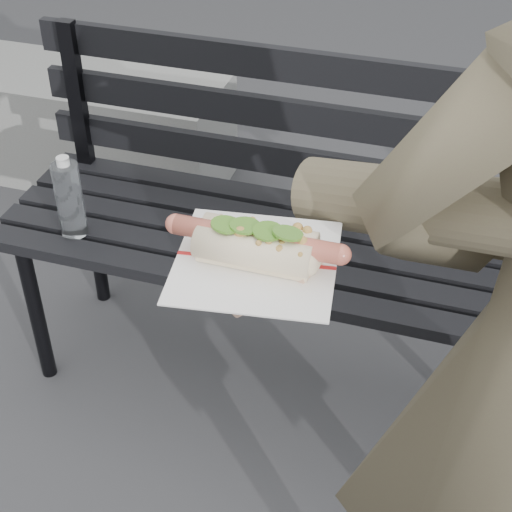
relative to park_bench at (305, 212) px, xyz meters
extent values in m
cylinder|color=black|center=(-0.66, -0.24, -0.30)|extent=(0.04, 0.04, 0.45)
cylinder|color=black|center=(-0.66, 0.10, -0.30)|extent=(0.04, 0.04, 0.45)
cube|color=black|center=(0.01, -0.25, -0.06)|extent=(1.50, 0.07, 0.03)
cube|color=black|center=(0.01, -0.16, -0.06)|extent=(1.50, 0.07, 0.03)
cube|color=black|center=(0.01, -0.07, -0.06)|extent=(1.50, 0.07, 0.03)
cube|color=black|center=(0.01, 0.02, -0.06)|extent=(1.50, 0.07, 0.03)
cube|color=black|center=(0.01, 0.11, -0.06)|extent=(1.50, 0.07, 0.03)
cube|color=black|center=(-0.66, 0.12, 0.15)|extent=(0.04, 0.03, 0.42)
cube|color=black|center=(0.01, 0.14, 0.05)|extent=(1.50, 0.02, 0.08)
cube|color=black|center=(0.01, 0.14, 0.18)|extent=(1.50, 0.02, 0.08)
cube|color=black|center=(0.01, 0.14, 0.31)|extent=(1.50, 0.02, 0.08)
cylinder|color=white|center=(-0.53, -0.19, 0.05)|extent=(0.06, 0.06, 0.19)
cylinder|color=white|center=(-0.53, -0.19, 0.16)|extent=(0.03, 0.03, 0.02)
cube|color=slate|center=(-1.10, 0.77, -0.32)|extent=(1.20, 0.40, 0.40)
cylinder|color=brown|center=(0.39, -0.74, 0.56)|extent=(0.51, 0.23, 0.19)
cylinder|color=#D8A384|center=(0.18, -0.83, 0.49)|extent=(0.09, 0.08, 0.07)
ellipsoid|color=#D8A384|center=(0.14, -0.84, 0.49)|extent=(0.10, 0.11, 0.03)
cylinder|color=#D8A384|center=(0.08, -0.87, 0.49)|extent=(0.06, 0.02, 0.02)
cylinder|color=#D8A384|center=(0.08, -0.85, 0.49)|extent=(0.06, 0.02, 0.02)
cylinder|color=#D8A384|center=(0.08, -0.83, 0.49)|extent=(0.06, 0.02, 0.02)
cylinder|color=#D8A384|center=(0.08, -0.81, 0.49)|extent=(0.06, 0.02, 0.02)
cylinder|color=#D8A384|center=(0.15, -0.89, 0.49)|extent=(0.04, 0.05, 0.02)
cube|color=white|center=(0.14, -0.84, 0.50)|extent=(0.21, 0.21, 0.00)
cube|color=#B21E1E|center=(0.14, -0.84, 0.51)|extent=(0.19, 0.03, 0.00)
cylinder|color=#C9614D|center=(0.14, -0.84, 0.54)|extent=(0.20, 0.02, 0.02)
sphere|color=#C9614D|center=(0.04, -0.84, 0.54)|extent=(0.03, 0.02, 0.02)
sphere|color=#C9614D|center=(0.24, -0.84, 0.54)|extent=(0.03, 0.02, 0.02)
sphere|color=#9E6B2D|center=(0.18, -0.81, 0.55)|extent=(0.01, 0.01, 0.01)
sphere|color=#9E6B2D|center=(0.11, -0.83, 0.55)|extent=(0.01, 0.01, 0.01)
sphere|color=#9E6B2D|center=(0.13, -0.81, 0.55)|extent=(0.01, 0.01, 0.01)
sphere|color=#9E6B2D|center=(0.09, -0.82, 0.54)|extent=(0.01, 0.01, 0.01)
sphere|color=#9E6B2D|center=(0.09, -0.85, 0.55)|extent=(0.01, 0.01, 0.01)
sphere|color=#9E6B2D|center=(0.08, -0.81, 0.54)|extent=(0.01, 0.01, 0.01)
sphere|color=#9E6B2D|center=(0.14, -0.85, 0.54)|extent=(0.01, 0.01, 0.01)
sphere|color=#9E6B2D|center=(0.17, -0.85, 0.54)|extent=(0.01, 0.01, 0.01)
sphere|color=#9E6B2D|center=(0.15, -0.83, 0.54)|extent=(0.01, 0.01, 0.01)
sphere|color=#9E6B2D|center=(0.15, -0.84, 0.54)|extent=(0.01, 0.01, 0.01)
sphere|color=#9E6B2D|center=(0.19, -0.83, 0.55)|extent=(0.01, 0.01, 0.01)
sphere|color=#9E6B2D|center=(0.15, -0.86, 0.55)|extent=(0.01, 0.01, 0.01)
sphere|color=#9E6B2D|center=(0.20, -0.86, 0.54)|extent=(0.01, 0.01, 0.01)
sphere|color=#9E6B2D|center=(0.19, -0.82, 0.55)|extent=(0.01, 0.01, 0.01)
sphere|color=#9E6B2D|center=(0.17, -0.85, 0.55)|extent=(0.01, 0.01, 0.01)
sphere|color=#9E6B2D|center=(0.08, -0.84, 0.54)|extent=(0.01, 0.01, 0.01)
sphere|color=#9E6B2D|center=(0.16, -0.85, 0.55)|extent=(0.01, 0.01, 0.01)
sphere|color=#9E6B2D|center=(0.19, -0.84, 0.55)|extent=(0.01, 0.01, 0.01)
sphere|color=#9E6B2D|center=(0.14, -0.82, 0.54)|extent=(0.01, 0.01, 0.01)
sphere|color=#9E6B2D|center=(0.10, -0.85, 0.54)|extent=(0.01, 0.01, 0.01)
sphere|color=#9E6B2D|center=(0.09, -0.83, 0.54)|extent=(0.01, 0.01, 0.01)
sphere|color=#9E6B2D|center=(0.09, -0.83, 0.55)|extent=(0.01, 0.01, 0.01)
sphere|color=#9E6B2D|center=(0.12, -0.84, 0.55)|extent=(0.01, 0.01, 0.01)
sphere|color=#9E6B2D|center=(0.08, -0.83, 0.54)|extent=(0.01, 0.01, 0.01)
cylinder|color=#4C8624|center=(0.10, -0.84, 0.55)|extent=(0.04, 0.04, 0.01)
cylinder|color=#4C8624|center=(0.12, -0.83, 0.55)|extent=(0.04, 0.04, 0.01)
cylinder|color=#4C8624|center=(0.15, -0.84, 0.55)|extent=(0.04, 0.04, 0.01)
cylinder|color=#4C8624|center=(0.17, -0.84, 0.55)|extent=(0.04, 0.04, 0.01)
cube|color=brown|center=(-1.11, 0.35, -0.52)|extent=(0.07, 0.06, 0.00)
cube|color=brown|center=(-1.22, 1.18, -0.52)|extent=(0.05, 0.05, 0.00)
cube|color=brown|center=(0.41, 1.40, -0.52)|extent=(0.09, 0.10, 0.00)
cube|color=brown|center=(0.50, -0.15, -0.52)|extent=(0.05, 0.04, 0.00)
cube|color=brown|center=(0.20, 0.26, -0.52)|extent=(0.06, 0.07, 0.00)
camera|label=1|loc=(0.35, -1.53, 1.07)|focal=55.00mm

